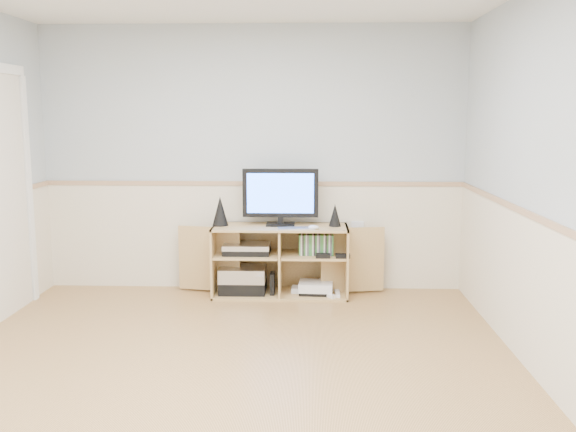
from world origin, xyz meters
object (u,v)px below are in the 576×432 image
object	(u,v)px
game_consoles	(315,288)
monitor	(280,195)
media_cabinet	(281,259)
keyboard	(296,228)

from	to	relation	value
game_consoles	monitor	bearing A→B (deg)	169.28
media_cabinet	monitor	world-z (taller)	monitor
media_cabinet	game_consoles	bearing A→B (deg)	-11.98
monitor	game_consoles	size ratio (longest dim) A/B	1.54
keyboard	game_consoles	distance (m)	0.62
game_consoles	media_cabinet	bearing A→B (deg)	168.02
monitor	keyboard	bearing A→B (deg)	-51.53
keyboard	media_cabinet	bearing A→B (deg)	118.33
media_cabinet	monitor	distance (m)	0.60
keyboard	game_consoles	world-z (taller)	keyboard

